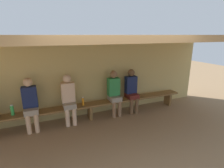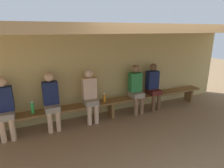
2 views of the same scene
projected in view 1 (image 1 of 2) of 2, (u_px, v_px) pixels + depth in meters
name	position (u px, v px, depth m)	size (l,w,h in m)	color
ground_plane	(111.00, 151.00, 3.60)	(24.00, 24.00, 0.00)	#8C6D4C
back_wall	(85.00, 78.00, 5.07)	(8.00, 0.20, 2.20)	tan
dugout_roof	(98.00, 38.00, 3.60)	(8.00, 2.80, 0.12)	#9E7547
bench	(90.00, 106.00, 4.86)	(6.00, 0.36, 0.46)	brown
player_rightmost	(132.00, 89.00, 5.27)	(0.34, 0.42, 1.34)	#591E19
player_with_sunglasses	(114.00, 91.00, 5.05)	(0.34, 0.42, 1.34)	gray
player_in_blue	(30.00, 103.00, 4.22)	(0.34, 0.42, 1.34)	gray
player_in_red	(69.00, 97.00, 4.57)	(0.34, 0.42, 1.34)	gray
water_bottle_clear	(83.00, 101.00, 4.74)	(0.06, 0.06, 0.23)	orange
water_bottle_orange	(12.00, 110.00, 4.14)	(0.08, 0.08, 0.26)	green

